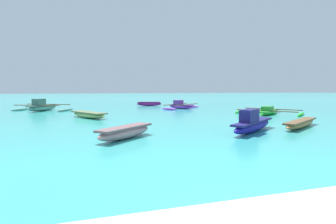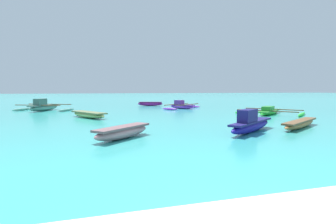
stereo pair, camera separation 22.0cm
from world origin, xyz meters
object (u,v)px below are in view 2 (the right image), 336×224
at_px(moored_boat_0, 89,114).
at_px(moored_boat_3, 300,123).
at_px(moored_boat_4, 123,132).
at_px(moored_boat_1, 150,104).
at_px(moored_boat_5, 251,124).
at_px(moored_boat_6, 43,107).
at_px(moored_boat_7, 182,106).
at_px(moored_boat_2, 270,112).

relative_size(moored_boat_0, moored_boat_3, 0.90).
bearing_deg(moored_boat_4, moored_boat_1, 31.51).
xyz_separation_m(moored_boat_4, moored_boat_5, (5.41, -0.01, 0.10)).
distance_m(moored_boat_0, moored_boat_1, 12.50).
relative_size(moored_boat_6, moored_boat_7, 1.15).
height_order(moored_boat_3, moored_boat_6, moored_boat_6).
bearing_deg(moored_boat_2, moored_boat_4, 171.74).
bearing_deg(moored_boat_1, moored_boat_3, -63.20).
distance_m(moored_boat_0, moored_boat_7, 10.17).
relative_size(moored_boat_0, moored_boat_6, 0.67).
distance_m(moored_boat_1, moored_boat_2, 13.48).
bearing_deg(moored_boat_1, moored_boat_7, -51.96).
bearing_deg(moored_boat_6, moored_boat_5, -116.93).
xyz_separation_m(moored_boat_2, moored_boat_4, (-11.35, -6.61, 0.05)).
xyz_separation_m(moored_boat_1, moored_boat_2, (6.36, -11.88, -0.05)).
relative_size(moored_boat_1, moored_boat_4, 1.12).
distance_m(moored_boat_1, moored_boat_7, 5.27).
bearing_deg(moored_boat_5, moored_boat_0, 94.91).
relative_size(moored_boat_4, moored_boat_6, 0.49).
height_order(moored_boat_0, moored_boat_4, moored_boat_4).
distance_m(moored_boat_2, moored_boat_3, 6.82).
xyz_separation_m(moored_boat_1, moored_boat_6, (-10.09, -4.04, 0.09)).
bearing_deg(moored_boat_0, moored_boat_5, 10.07).
bearing_deg(moored_boat_7, moored_boat_3, -32.73).
height_order(moored_boat_3, moored_boat_5, moored_boat_5).
relative_size(moored_boat_1, moored_boat_2, 0.53).
xyz_separation_m(moored_boat_1, moored_boat_7, (1.97, -4.89, 0.02)).
bearing_deg(moored_boat_0, moored_boat_7, 94.32).
bearing_deg(moored_boat_6, moored_boat_2, -88.44).
bearing_deg(moored_boat_3, moored_boat_7, 64.59).
height_order(moored_boat_1, moored_boat_6, moored_boat_6).
bearing_deg(moored_boat_5, moored_boat_2, 11.88).
relative_size(moored_boat_2, moored_boat_5, 1.46).
distance_m(moored_boat_3, moored_boat_7, 13.22).
height_order(moored_boat_5, moored_boat_7, moored_boat_5).
xyz_separation_m(moored_boat_0, moored_boat_7, (8.29, 5.90, 0.05)).
distance_m(moored_boat_4, moored_boat_6, 15.33).
height_order(moored_boat_1, moored_boat_7, moored_boat_7).
xyz_separation_m(moored_boat_2, moored_boat_7, (-4.39, 6.99, 0.07)).
distance_m(moored_boat_2, moored_boat_7, 8.26).
relative_size(moored_boat_1, moored_boat_6, 0.55).
height_order(moored_boat_1, moored_boat_3, moored_boat_1).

